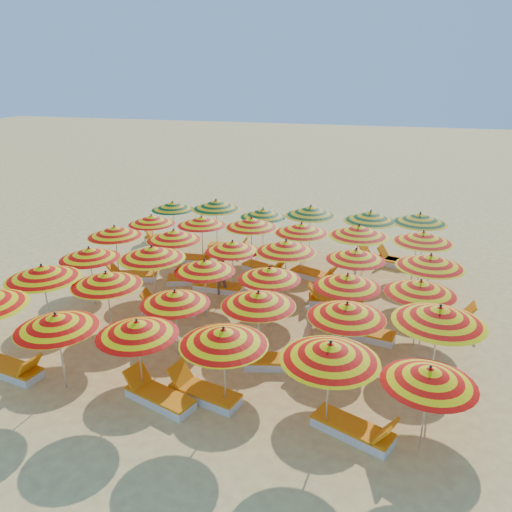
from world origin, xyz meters
name	(u,v)px	position (x,y,z in m)	size (l,w,h in m)	color
ground	(252,308)	(0.00, 0.00, 0.00)	(120.00, 120.00, 0.00)	#F5D56D
umbrella_1	(56,322)	(-3.01, -5.36, 1.77)	(1.94, 1.94, 2.01)	silver
umbrella_2	(137,328)	(-1.13, -5.05, 1.73)	(1.99, 1.99, 1.96)	silver
umbrella_3	(224,337)	(0.90, -4.99, 1.81)	(2.34, 2.34, 2.05)	silver
umbrella_4	(330,352)	(3.18, -5.08, 1.88)	(2.12, 2.12, 2.14)	silver
umbrella_5	(430,376)	(5.08, -5.10, 1.70)	(1.97, 1.97, 1.93)	silver
umbrella_6	(42,272)	(-5.06, -3.22, 1.91)	(2.53, 2.53, 2.17)	silver
umbrella_7	(106,279)	(-3.25, -2.92, 1.80)	(2.37, 2.37, 2.05)	silver
umbrella_8	(175,298)	(-1.05, -3.24, 1.68)	(2.26, 2.26, 1.91)	silver
umbrella_9	(258,299)	(1.07, -2.91, 1.77)	(1.93, 1.93, 2.02)	silver
umbrella_10	(347,310)	(3.26, -2.90, 1.77)	(2.01, 2.01, 2.01)	silver
umbrella_11	(440,315)	(5.33, -2.93, 1.96)	(2.40, 2.40, 2.23)	silver
umbrella_12	(89,253)	(-4.97, -1.15, 1.76)	(2.48, 2.48, 1.99)	silver
umbrella_13	(152,252)	(-2.91, -0.91, 1.91)	(2.25, 2.25, 2.17)	silver
umbrella_14	(205,266)	(-1.14, -1.01, 1.71)	(2.19, 2.19, 1.94)	silver
umbrella_15	(270,273)	(0.85, -0.99, 1.69)	(2.07, 2.07, 1.92)	silver
umbrella_16	(347,281)	(3.05, -1.01, 1.73)	(2.33, 2.33, 1.97)	silver
umbrella_17	(420,287)	(4.96, -0.96, 1.76)	(2.49, 2.49, 2.00)	silver
umbrella_18	(115,231)	(-5.35, 0.97, 1.80)	(2.32, 2.32, 2.05)	silver
umbrella_19	(174,235)	(-3.19, 1.21, 1.79)	(2.43, 2.43, 2.03)	silver
umbrella_20	(233,246)	(-0.94, 0.94, 1.69)	(2.22, 2.22, 1.92)	silver
umbrella_21	(286,246)	(0.86, 1.01, 1.85)	(2.20, 2.20, 2.10)	silver
umbrella_22	(356,255)	(3.06, 1.18, 1.73)	(2.14, 2.14, 1.96)	silver
umbrella_23	(430,261)	(5.26, 0.87, 1.87)	(2.64, 2.64, 2.12)	silver
umbrella_24	(152,220)	(-5.00, 3.03, 1.69)	(2.13, 2.13, 1.92)	silver
umbrella_25	(202,221)	(-3.00, 3.28, 1.74)	(2.43, 2.43, 1.97)	silver
umbrella_26	(251,223)	(-0.99, 3.26, 1.84)	(2.52, 2.52, 2.09)	silver
umbrella_27	(301,228)	(0.93, 3.13, 1.83)	(2.26, 2.26, 2.08)	silver
umbrella_28	(359,231)	(2.96, 3.02, 1.95)	(2.66, 2.66, 2.21)	silver
umbrella_29	(423,237)	(5.09, 3.17, 1.87)	(2.45, 2.45, 2.13)	silver
umbrella_30	(173,206)	(-5.13, 5.20, 1.70)	(2.31, 2.31, 1.93)	silver
umbrella_31	(216,205)	(-3.10, 5.12, 1.92)	(2.24, 2.24, 2.18)	silver
umbrella_32	(263,213)	(-1.06, 5.10, 1.73)	(2.16, 2.16, 1.96)	silver
umbrella_33	(311,211)	(0.86, 5.24, 1.92)	(2.17, 2.17, 2.18)	silver
umbrella_34	(370,216)	(3.20, 5.14, 1.92)	(2.31, 2.31, 2.18)	silver
umbrella_35	(420,218)	(5.01, 5.33, 1.93)	(2.38, 2.38, 2.20)	silver
lounger_0	(12,369)	(-4.62, -5.27, 0.15)	(1.80, 0.84, 0.69)	white
lounger_1	(158,396)	(-0.62, -5.24, 0.15)	(1.83, 1.07, 0.69)	white
lounger_2	(203,393)	(0.31, -4.82, 0.15)	(1.82, 0.97, 0.69)	white
lounger_3	(354,430)	(3.78, -5.11, 0.15)	(1.82, 1.17, 0.69)	white
lounger_4	(280,361)	(1.67, -3.02, 0.15)	(1.82, 1.01, 0.69)	white
lounger_5	(169,308)	(-2.41, -1.00, 0.15)	(1.81, 0.89, 0.69)	white
lounger_6	(362,332)	(3.56, -0.90, 0.15)	(1.80, 0.85, 0.69)	white
lounger_7	(132,276)	(-4.85, 1.00, 0.15)	(1.83, 1.10, 0.69)	white
lounger_8	(193,279)	(-2.59, 1.35, 0.15)	(1.83, 1.14, 0.69)	white
lounger_9	(217,286)	(-1.54, 0.98, 0.15)	(1.75, 0.63, 0.69)	white
lounger_10	(333,300)	(2.47, 1.05, 0.15)	(1.81, 0.90, 0.69)	white
lounger_11	(444,317)	(5.86, 0.78, 0.15)	(1.74, 0.59, 0.69)	white
lounger_12	(191,259)	(-3.50, 3.24, 0.15)	(1.78, 0.74, 0.69)	white
lounger_13	(265,269)	(-0.40, 3.01, 0.15)	(1.83, 1.15, 0.69)	white
lounger_14	(315,275)	(1.52, 2.95, 0.15)	(1.82, 1.18, 0.69)	white
lounger_15	(164,238)	(-5.72, 5.33, 0.15)	(1.82, 1.01, 0.69)	white
lounger_16	(230,247)	(-2.50, 5.03, 0.15)	(1.80, 0.83, 0.69)	white
lounger_17	(380,259)	(3.70, 5.27, 0.15)	(1.82, 1.00, 0.69)	white
lounger_18	(399,262)	(4.41, 5.20, 0.15)	(1.82, 1.00, 0.69)	white
beachgoer_a	(309,327)	(2.21, -1.89, 0.63)	(0.46, 0.30, 1.27)	tan
beachgoer_b	(221,275)	(-1.34, 0.82, 0.67)	(0.65, 0.51, 1.33)	tan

